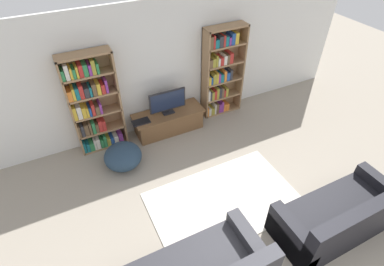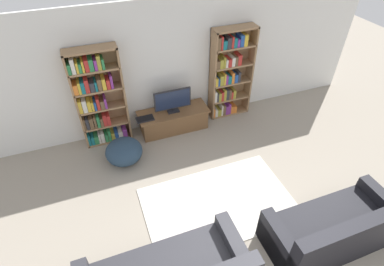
% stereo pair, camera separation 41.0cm
% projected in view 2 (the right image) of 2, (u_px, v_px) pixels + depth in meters
% --- Properties ---
extents(wall_back, '(8.80, 0.06, 2.60)m').
position_uv_depth(wall_back, '(167.00, 67.00, 5.87)').
color(wall_back, silver).
rests_on(wall_back, ground_plane).
extents(bookshelf_left, '(0.90, 0.30, 1.97)m').
position_uv_depth(bookshelf_left, '(98.00, 100.00, 5.58)').
color(bookshelf_left, '#93704C').
rests_on(bookshelf_left, ground_plane).
extents(bookshelf_right, '(0.90, 0.30, 1.97)m').
position_uv_depth(bookshelf_right, '(228.00, 74.00, 6.29)').
color(bookshelf_right, '#93704C').
rests_on(bookshelf_right, ground_plane).
extents(tv_stand, '(1.46, 0.54, 0.45)m').
position_uv_depth(tv_stand, '(173.00, 120.00, 6.31)').
color(tv_stand, brown).
rests_on(tv_stand, ground_plane).
extents(television, '(0.76, 0.16, 0.51)m').
position_uv_depth(television, '(173.00, 100.00, 5.99)').
color(television, black).
rests_on(television, tv_stand).
extents(laptop, '(0.35, 0.21, 0.03)m').
position_uv_depth(laptop, '(145.00, 119.00, 5.95)').
color(laptop, '#28282D').
rests_on(laptop, tv_stand).
extents(area_rug, '(2.42, 1.51, 0.02)m').
position_uv_depth(area_rug, '(218.00, 203.00, 4.93)').
color(area_rug, beige).
rests_on(area_rug, ground_plane).
extents(couch_right_sofa, '(1.92, 0.86, 0.89)m').
position_uv_depth(couch_right_sofa, '(334.00, 230.00, 4.24)').
color(couch_right_sofa, black).
rests_on(couch_right_sofa, ground_plane).
extents(beanbag_ottoman, '(0.68, 0.68, 0.45)m').
position_uv_depth(beanbag_ottoman, '(124.00, 151.00, 5.57)').
color(beanbag_ottoman, '#23384C').
rests_on(beanbag_ottoman, ground_plane).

